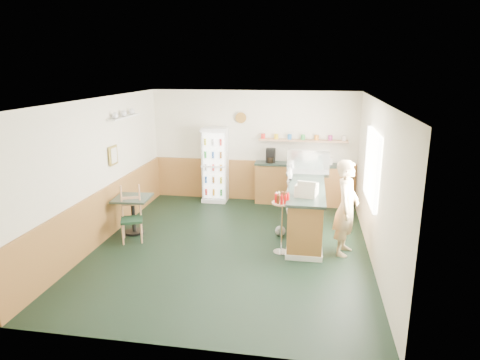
% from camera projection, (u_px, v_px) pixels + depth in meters
% --- Properties ---
extents(ground, '(6.00, 6.00, 0.00)m').
position_uv_depth(ground, '(231.00, 247.00, 7.97)').
color(ground, black).
rests_on(ground, ground).
extents(room_envelope, '(5.04, 6.02, 2.72)m').
position_uv_depth(room_envelope, '(226.00, 158.00, 8.31)').
color(room_envelope, beige).
rests_on(room_envelope, ground).
extents(service_counter, '(0.68, 3.01, 1.01)m').
position_uv_depth(service_counter, '(306.00, 209.00, 8.65)').
color(service_counter, '#A16A33').
rests_on(service_counter, ground).
extents(back_counter, '(2.24, 0.42, 1.69)m').
position_uv_depth(back_counter, '(301.00, 182.00, 10.30)').
color(back_counter, '#A16A33').
rests_on(back_counter, ground).
extents(drinks_fridge, '(0.60, 0.52, 1.82)m').
position_uv_depth(drinks_fridge, '(215.00, 165.00, 10.49)').
color(drinks_fridge, white).
rests_on(drinks_fridge, ground).
extents(display_case, '(0.90, 0.47, 0.51)m').
position_uv_depth(display_case, '(308.00, 163.00, 9.09)').
color(display_case, silver).
rests_on(display_case, service_counter).
extents(cash_register, '(0.43, 0.44, 0.21)m').
position_uv_depth(cash_register, '(307.00, 190.00, 7.63)').
color(cash_register, beige).
rests_on(cash_register, service_counter).
extents(shopkeeper, '(0.55, 0.66, 1.71)m').
position_uv_depth(shopkeeper, '(346.00, 208.00, 7.48)').
color(shopkeeper, tan).
rests_on(shopkeeper, ground).
extents(condiment_stand, '(0.35, 0.35, 1.11)m').
position_uv_depth(condiment_stand, '(282.00, 212.00, 7.52)').
color(condiment_stand, silver).
rests_on(condiment_stand, ground).
extents(newspaper_rack, '(0.10, 0.48, 0.95)m').
position_uv_depth(newspaper_rack, '(290.00, 192.00, 8.94)').
color(newspaper_rack, black).
rests_on(newspaper_rack, ground).
extents(cafe_table, '(0.73, 0.73, 0.75)m').
position_uv_depth(cafe_table, '(133.00, 208.00, 8.49)').
color(cafe_table, black).
rests_on(cafe_table, ground).
extents(cafe_chair, '(0.51, 0.52, 1.06)m').
position_uv_depth(cafe_chair, '(133.00, 212.00, 8.18)').
color(cafe_chair, black).
rests_on(cafe_chair, ground).
extents(dog_doorstop, '(0.20, 0.26, 0.24)m').
position_uv_depth(dog_doorstop, '(280.00, 230.00, 8.43)').
color(dog_doorstop, gray).
rests_on(dog_doorstop, ground).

